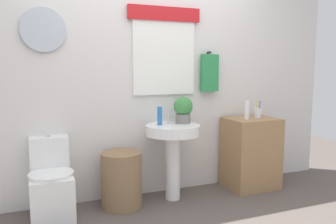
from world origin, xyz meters
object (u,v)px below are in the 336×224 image
Objects in this scene: soap_bottle at (160,116)px; toothbrush_cup at (258,113)px; toilet at (51,186)px; pedestal_sink at (173,142)px; potted_plant at (183,109)px; laundry_hamper at (122,180)px; wooden_cabinet at (251,153)px; lotion_bottle at (247,110)px.

soap_bottle is 1.16m from toothbrush_cup.
toilet is 1.21m from pedestal_sink.
toothbrush_cup reaches higher than pedestal_sink.
toilet is 2.27m from toothbrush_cup.
soap_bottle reaches higher than toilet.
soap_bottle is 0.27m from potted_plant.
soap_bottle is at bearing 1.06° from toilet.
wooden_cabinet reaches higher than laundry_hamper.
toilet is 3.90× the size of toothbrush_cup.
toothbrush_cup is at bearing -2.56° from potted_plant.
toothbrush_cup is at bearing 17.51° from lotion_bottle.
soap_bottle is at bearing 157.38° from pedestal_sink.
pedestal_sink is (0.53, 0.00, 0.32)m from laundry_hamper.
wooden_cabinet is 0.45m from toothbrush_cup.
laundry_hamper is 0.72m from soap_bottle.
pedestal_sink is at bearing -156.80° from potted_plant.
potted_plant is (0.26, 0.01, 0.06)m from soap_bottle.
soap_bottle is 0.97m from lotion_bottle.
soap_bottle is at bearing -177.80° from potted_plant.
potted_plant reaches higher than lotion_bottle.
wooden_cabinet reaches higher than toilet.
toilet is at bearing 177.99° from lotion_bottle.
lotion_bottle is at bearing -2.01° from toilet.
toilet is at bearing -178.71° from potted_plant.
toothbrush_cup is (0.19, 0.06, -0.05)m from lotion_bottle.
soap_bottle is at bearing 177.30° from wooden_cabinet.
laundry_hamper is (0.63, -0.03, -0.01)m from toilet.
wooden_cabinet is at bearing 22.83° from lotion_bottle.
toothbrush_cup is (2.20, -0.01, 0.56)m from toilet.
pedestal_sink is at bearing -178.89° from toothbrush_cup.
soap_bottle is (1.05, 0.02, 0.58)m from toilet.
soap_bottle reaches higher than laundry_hamper.
potted_plant reaches higher than toilet.
potted_plant reaches higher than toothbrush_cup.
toothbrush_cup is (1.04, 0.02, 0.25)m from pedestal_sink.
lotion_bottle is at bearing -8.07° from potted_plant.
potted_plant is at bearing 23.20° from pedestal_sink.
lotion_bottle reaches higher than toilet.
wooden_cabinet is 3.95× the size of lotion_bottle.
laundry_hamper is 1.67m from toothbrush_cup.
soap_bottle reaches higher than wooden_cabinet.
pedestal_sink is 0.98× the size of wooden_cabinet.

